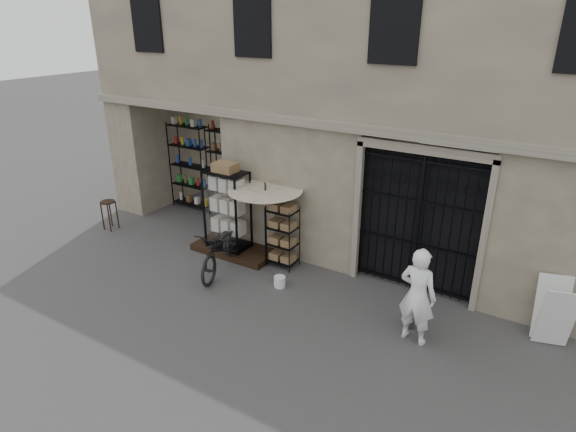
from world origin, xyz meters
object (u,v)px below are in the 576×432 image
Objects in this scene: market_umbrella at (265,194)px; shopkeeper at (412,339)px; bicycle at (223,270)px; steel_bollard at (412,309)px; wooden_stool at (110,214)px; wire_rack at (282,238)px; display_cabinet at (227,214)px; easel_sign at (554,313)px; white_bucket at (280,282)px.

market_umbrella is 1.31× the size of shopkeeper.
bicycle is at bearing -127.10° from market_umbrella.
steel_bollard is at bearing -14.89° from bicycle.
wire_rack is at bearing 7.50° from wooden_stool.
wooden_stool reaches higher than shopkeeper.
display_cabinet reaches higher than shopkeeper.
bicycle is 4.27m from steel_bollard.
display_cabinet is 1.14× the size of shopkeeper.
display_cabinet is 1.34m from bicycle.
easel_sign is (10.38, 0.69, 0.19)m from wooden_stool.
wire_rack is 5.91× the size of white_bucket.
display_cabinet is 0.87× the size of market_umbrella.
display_cabinet reaches higher than white_bucket.
white_bucket is 0.12× the size of bicycle.
steel_bollard is 0.45× the size of shopkeeper.
display_cabinet is at bearing -164.46° from wire_rack.
steel_bollard is at bearing -11.52° from market_umbrella.
white_bucket is at bearing -1.70° from wooden_stool.
steel_bollard is (3.63, -0.74, -1.27)m from market_umbrella.
bicycle is 2.57× the size of wooden_stool.
wire_rack reaches higher than white_bucket.
steel_bollard is at bearing 0.18° from white_bucket.
market_umbrella is 4.79m from wooden_stool.
display_cabinet is at bearing 165.46° from easel_sign.
display_cabinet reaches higher than easel_sign.
bicycle is at bearing -62.19° from display_cabinet.
white_bucket is (0.83, -0.75, -1.56)m from market_umbrella.
white_bucket is 0.31× the size of wooden_stool.
display_cabinet is 3.61m from wooden_stool.
easel_sign reaches higher than bicycle.
easel_sign is (6.43, 0.93, 0.60)m from bicycle.
bicycle is (-1.02, -0.89, -0.70)m from wire_rack.
market_umbrella reaches higher than wooden_stool.
bicycle is at bearing 172.54° from easel_sign.
wooden_stool is at bearing 178.30° from white_bucket.
steel_bollard is (2.79, 0.01, 0.29)m from white_bucket.
white_bucket is 0.21× the size of easel_sign.
steel_bollard reaches higher than white_bucket.
wooden_stool is (-3.52, -0.55, -0.57)m from display_cabinet.
wooden_stool is 0.44× the size of shopkeeper.
market_umbrella is 1.92m from white_bucket.
market_umbrella is at bearing -8.23° from shopkeeper.
wooden_stool is at bearing 4.04° from shopkeeper.
wire_rack is 1.06m from market_umbrella.
display_cabinet is 2.51× the size of steel_bollard.
easel_sign is at bearing -7.81° from bicycle.
white_bucket is 5.42m from wooden_stool.
wooden_stool is 0.68× the size of easel_sign.
market_umbrella is 2.01× the size of easel_sign.
shopkeeper is (3.38, -1.10, -0.70)m from wire_rack.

